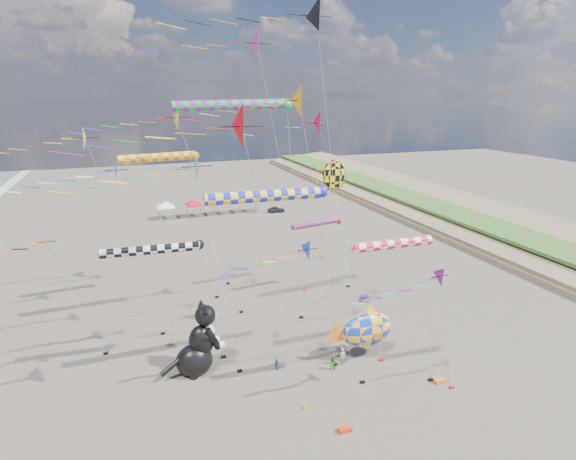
# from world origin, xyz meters

# --- Properties ---
(ground) EXTENTS (260.00, 260.00, 0.00)m
(ground) POSITION_xyz_m (0.00, 0.00, 0.00)
(ground) COLOR #50463B
(ground) RESTS_ON ground
(delta_kite_0) EXTENTS (11.58, 2.42, 22.37)m
(delta_kite_0) POSITION_xyz_m (-0.30, 9.74, 20.89)
(delta_kite_0) COLOR orange
(delta_kite_0) RESTS_ON ground
(delta_kite_1) EXTENTS (16.76, 3.21, 27.90)m
(delta_kite_1) POSITION_xyz_m (1.02, 22.79, 26.07)
(delta_kite_1) COLOR #CE1B89
(delta_kite_1) RESTS_ON ground
(delta_kite_2) EXTENTS (13.18, 2.60, 20.93)m
(delta_kite_2) POSITION_xyz_m (-7.46, 19.91, 19.37)
(delta_kite_2) COLOR yellow
(delta_kite_2) RESTS_ON ground
(delta_kite_3) EXTENTS (10.12, 1.66, 11.99)m
(delta_kite_3) POSITION_xyz_m (-1.65, 5.21, 10.76)
(delta_kite_3) COLOR #0D3AC8
(delta_kite_3) RESTS_ON ground
(delta_kite_4) EXTENTS (14.40, 2.65, 28.25)m
(delta_kite_4) POSITION_xyz_m (1.00, 11.83, 26.64)
(delta_kite_4) COLOR black
(delta_kite_4) RESTS_ON ground
(delta_kite_5) EXTENTS (13.25, 2.89, 21.25)m
(delta_kite_5) POSITION_xyz_m (-5.79, 4.03, 19.57)
(delta_kite_5) COLOR #C4040A
(delta_kite_5) RESTS_ON ground
(delta_kite_6) EXTENTS (9.58, 1.77, 17.30)m
(delta_kite_6) POSITION_xyz_m (-12.73, 12.37, 16.00)
(delta_kite_6) COLOR #113CB8
(delta_kite_6) RESTS_ON ground
(delta_kite_7) EXTENTS (9.82, 1.74, 14.72)m
(delta_kite_7) POSITION_xyz_m (-6.54, 27.54, 13.45)
(delta_kite_7) COLOR #1AC1C8
(delta_kite_7) RESTS_ON ground
(delta_kite_8) EXTENTS (8.28, 1.59, 10.44)m
(delta_kite_8) POSITION_xyz_m (6.39, 2.33, 9.21)
(delta_kite_8) COLOR #781087
(delta_kite_8) RESTS_ON ground
(delta_kite_9) EXTENTS (12.93, 2.76, 20.44)m
(delta_kite_9) POSITION_xyz_m (5.75, 18.16, 18.83)
(delta_kite_9) COLOR #DF023B
(delta_kite_9) RESTS_ON ground
(delta_kite_10) EXTENTS (11.20, 2.20, 18.11)m
(delta_kite_10) POSITION_xyz_m (-8.83, 9.89, 16.68)
(delta_kite_10) COLOR #189322
(delta_kite_10) RESTS_ON ground
(delta_kite_11) EXTENTS (8.16, 1.52, 11.36)m
(delta_kite_11) POSITION_xyz_m (-18.69, 16.34, 10.15)
(delta_kite_11) COLOR orange
(delta_kite_11) RESTS_ON ground
(delta_kite_12) EXTENTS (11.47, 2.13, 19.44)m
(delta_kite_12) POSITION_xyz_m (-15.37, 18.12, 18.05)
(delta_kite_12) COLOR yellow
(delta_kite_12) RESTS_ON ground
(windsock_0) EXTENTS (11.42, 0.96, 21.12)m
(windsock_0) POSITION_xyz_m (-2.79, 16.70, 20.59)
(windsock_0) COLOR green
(windsock_0) RESTS_ON ground
(windsock_1) EXTENTS (7.27, 0.65, 8.44)m
(windsock_1) POSITION_xyz_m (7.09, 21.95, 8.05)
(windsock_1) COLOR red
(windsock_1) RESTS_ON ground
(windsock_2) EXTENTS (8.89, 0.86, 16.12)m
(windsock_2) POSITION_xyz_m (-8.61, 24.30, 15.62)
(windsock_2) COLOR orange
(windsock_2) RESTS_ON ground
(windsock_3) EXTENTS (7.41, 0.71, 12.15)m
(windsock_3) POSITION_xyz_m (4.85, 3.67, 11.71)
(windsock_3) COLOR #EE103B
(windsock_3) RESTS_ON ground
(windsock_4) EXTENTS (8.94, 0.77, 10.74)m
(windsock_4) POSITION_xyz_m (-10.44, 12.34, 10.31)
(windsock_4) COLOR black
(windsock_4) RESTS_ON ground
(windsock_5) EXTENTS (10.23, 0.89, 15.18)m
(windsock_5) POSITION_xyz_m (-2.58, 8.23, 14.69)
(windsock_5) COLOR #1522D7
(windsock_5) RESTS_ON ground
(angelfish_kite) EXTENTS (3.74, 3.02, 16.30)m
(angelfish_kite) POSITION_xyz_m (4.27, 12.94, 14.86)
(angelfish_kite) COLOR yellow
(angelfish_kite) RESTS_ON ground
(cat_inflatable) EXTENTS (4.80, 3.02, 6.03)m
(cat_inflatable) POSITION_xyz_m (-8.00, 11.05, 3.01)
(cat_inflatable) COLOR black
(cat_inflatable) RESTS_ON ground
(fish_inflatable) EXTENTS (6.18, 2.14, 5.01)m
(fish_inflatable) POSITION_xyz_m (5.65, 8.38, 2.64)
(fish_inflatable) COLOR #1234B3
(fish_inflatable) RESTS_ON ground
(person_adult) EXTENTS (0.67, 0.55, 1.59)m
(person_adult) POSITION_xyz_m (3.28, 7.93, 0.80)
(person_adult) COLOR gray
(person_adult) RESTS_ON ground
(child_green) EXTENTS (0.77, 0.73, 1.26)m
(child_green) POSITION_xyz_m (2.24, 7.54, 0.63)
(child_green) COLOR #268A1C
(child_green) RESTS_ON ground
(child_blue) EXTENTS (0.63, 0.52, 1.00)m
(child_blue) POSITION_xyz_m (-2.04, 9.18, 0.50)
(child_blue) COLOR #2F6BB9
(child_blue) RESTS_ON ground
(kite_bag_0) EXTENTS (0.90, 0.44, 0.30)m
(kite_bag_0) POSITION_xyz_m (11.26, 18.57, 0.15)
(kite_bag_0) COLOR #1316C0
(kite_bag_0) RESTS_ON ground
(kite_bag_1) EXTENTS (0.90, 0.44, 0.30)m
(kite_bag_1) POSITION_xyz_m (9.39, 3.21, 0.15)
(kite_bag_1) COLOR #FD6015
(kite_bag_1) RESTS_ON ground
(kite_bag_2) EXTENTS (0.90, 0.44, 0.30)m
(kite_bag_2) POSITION_xyz_m (0.01, 0.97, 0.15)
(kite_bag_2) COLOR red
(kite_bag_2) RESTS_ON ground
(tent_row) EXTENTS (19.20, 4.20, 3.80)m
(tent_row) POSITION_xyz_m (1.50, 60.00, 3.15)
(tent_row) COLOR white
(tent_row) RESTS_ON ground
(parked_car) EXTENTS (3.39, 1.58, 1.12)m
(parked_car) POSITION_xyz_m (14.16, 58.00, 0.56)
(parked_car) COLOR #26262D
(parked_car) RESTS_ON ground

